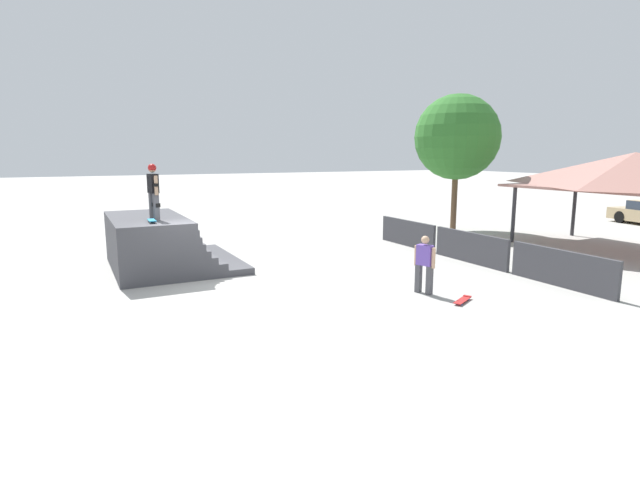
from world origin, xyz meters
name	(u,v)px	position (x,y,z in m)	size (l,w,h in m)	color
ground_plane	(203,283)	(0.00, 0.00, 0.00)	(160.00, 160.00, 0.00)	#A3A09B
quarter_pipe_ramp	(158,245)	(-2.63, -0.80, 0.77)	(4.61, 3.93, 1.72)	#424247
skater_on_deck	(153,188)	(-1.75, -0.96, 2.69)	(0.73, 0.30, 1.70)	#4C4C51
skateboard_on_deck	(152,220)	(-1.16, -1.14, 1.78)	(0.81, 0.24, 0.09)	silver
bystander_walking	(425,262)	(3.72, 5.07, 0.87)	(0.62, 0.34, 1.57)	#4C4C51
skateboard_on_ground	(463,300)	(4.82, 5.44, 0.06)	(0.56, 0.82, 0.09)	blue
barrier_fence	(470,248)	(1.36, 8.95, 0.53)	(10.52, 0.12, 1.05)	#3D3D42
pavilion_shelter	(634,172)	(2.77, 15.41, 3.05)	(8.69, 4.53, 3.77)	#2D2D33
tree_far_back	(457,137)	(-4.70, 13.58, 4.49)	(4.07, 4.07, 6.54)	brown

